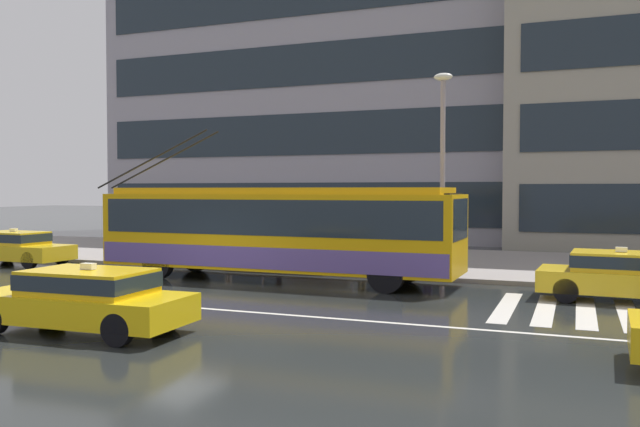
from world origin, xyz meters
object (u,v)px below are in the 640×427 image
Objects in this scene: taxi_queued_behind_bus at (16,246)px; taxi_oncoming_near at (84,297)px; pedestrian_waiting_by_pole at (425,225)px; taxi_ahead_of_bus at (626,274)px; pedestrian_at_shelter at (280,219)px; trolleybus at (277,230)px; street_lamp at (443,155)px; pedestrian_approaching_curb at (228,233)px; bus_shelter at (316,209)px; pedestrian_walking_past at (362,240)px.

taxi_oncoming_near is (10.70, -8.48, 0.00)m from taxi_queued_behind_bus.
pedestrian_waiting_by_pole is (4.61, 10.47, 1.01)m from taxi_oncoming_near.
taxi_oncoming_near is at bearing -142.54° from taxi_ahead_of_bus.
pedestrian_at_shelter is at bearing 96.40° from taxi_oncoming_near.
trolleybus is 5.81m from street_lamp.
taxi_ahead_of_bus is 14.68m from pedestrian_approaching_curb.
trolleybus reaches higher than bus_shelter.
pedestrian_approaching_curb is at bearing 178.70° from pedestrian_at_shelter.
street_lamp is at bearing -2.64° from pedestrian_walking_past.
taxi_ahead_of_bus is 6.70m from street_lamp.
pedestrian_waiting_by_pole is (8.28, -1.81, 0.54)m from pedestrian_approaching_curb.
pedestrian_walking_past is at bearing 9.74° from taxi_queued_behind_bus.
taxi_ahead_of_bus is 12.52m from pedestrian_at_shelter.
bus_shelter is (-10.02, 3.82, 1.44)m from taxi_ahead_of_bus.
pedestrian_waiting_by_pole reaches higher than pedestrian_walking_past.
street_lamp is (-5.21, 2.67, 3.26)m from taxi_ahead_of_bus.
taxi_ahead_of_bus is at bearing -27.17° from street_lamp.
pedestrian_approaching_curb reaches higher than taxi_queued_behind_bus.
pedestrian_approaching_curb is 1.02× the size of pedestrian_walking_past.
taxi_ahead_of_bus is (9.93, -0.25, -0.91)m from trolleybus.
taxi_queued_behind_bus is 13.65m from taxi_oncoming_near.
pedestrian_waiting_by_pole reaches higher than taxi_queued_behind_bus.
pedestrian_approaching_curb is (7.03, 3.80, 0.47)m from taxi_queued_behind_bus.
bus_shelter is 2.51m from pedestrian_walking_past.
taxi_oncoming_near is at bearing -113.75° from pedestrian_waiting_by_pole.
street_lamp reaches higher than trolleybus.
taxi_oncoming_near is 11.48m from pedestrian_waiting_by_pole.
pedestrian_waiting_by_pole is 0.31× the size of street_lamp.
street_lamp is (2.74, -0.13, 2.82)m from pedestrian_walking_past.
street_lamp is (5.13, 10.59, 3.26)m from taxi_oncoming_near.
pedestrian_approaching_curb is 6.25m from pedestrian_walking_past.
taxi_queued_behind_bus is 2.16× the size of pedestrian_at_shelter.
pedestrian_approaching_curb is (-4.08, 4.11, -0.44)m from trolleybus.
bus_shelter is 4.49m from pedestrian_waiting_by_pole.
pedestrian_walking_past is (13.09, 2.25, 0.44)m from taxi_queued_behind_bus.
pedestrian_approaching_curb is 0.27× the size of street_lamp.
taxi_ahead_of_bus is at bearing -1.41° from trolleybus.
pedestrian_approaching_curb is (-2.30, 0.05, -0.57)m from pedestrian_at_shelter.
trolleybus reaches higher than taxi_oncoming_near.
trolleybus reaches higher than pedestrian_approaching_curb.
bus_shelter is at bearing -16.10° from pedestrian_at_shelter.
pedestrian_at_shelter is at bearing 159.81° from taxi_ahead_of_bus.
bus_shelter is at bearing 88.45° from taxi_oncoming_near.
trolleybus is 3.36× the size of bus_shelter.
street_lamp reaches higher than pedestrian_at_shelter.
bus_shelter is 1.88× the size of pedestrian_waiting_by_pole.
taxi_oncoming_near is at bearing -92.85° from trolleybus.
pedestrian_at_shelter is 0.31× the size of street_lamp.
pedestrian_at_shelter is at bearing 165.90° from street_lamp.
bus_shelter reaches higher than taxi_oncoming_near.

